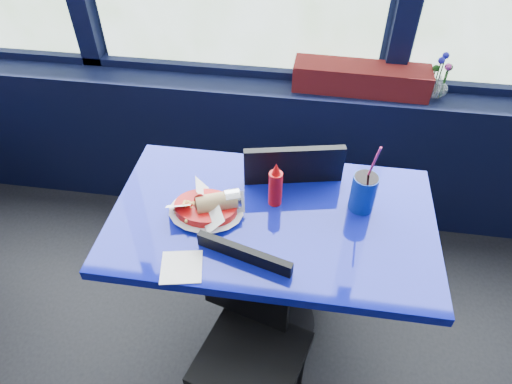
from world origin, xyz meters
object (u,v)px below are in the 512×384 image
Objects in this scene: near_table at (271,248)px; chair_near_back at (298,202)px; ketchup_bottle at (275,186)px; planter_box at (361,78)px; soda_cup at (364,192)px; flower_vase at (438,84)px; food_basket at (207,207)px; chair_near_front at (249,330)px.

chair_near_back is at bearing 75.67° from near_table.
chair_near_back is at bearing 71.91° from ketchup_bottle.
soda_cup is (0.00, -0.77, -0.04)m from planter_box.
soda_cup is (0.24, -0.22, 0.31)m from chair_near_back.
near_table is 5.51× the size of flower_vase.
flower_vase is (0.36, -0.00, 0.00)m from planter_box.
food_basket is 1.33× the size of ketchup_bottle.
food_basket is (-0.92, -0.89, -0.08)m from flower_vase.
chair_near_front is 4.15× the size of ketchup_bottle.
chair_near_front is 3.69× the size of flower_vase.
chair_near_back is (0.08, 0.32, -0.04)m from near_table.
ketchup_bottle is (-0.32, -0.80, -0.03)m from planter_box.
planter_box is 2.51× the size of food_basket.
planter_box is 0.86m from ketchup_bottle.
flower_vase is (0.60, 0.55, 0.34)m from chair_near_back.
planter_box is (0.36, 1.18, 0.40)m from chair_near_front.
soda_cup reaches higher than chair_near_back.
chair_near_front is 0.54m from ketchup_bottle.
chair_near_front is at bearing -51.84° from food_basket.
soda_cup reaches higher than chair_near_front.
food_basket is at bearing -168.05° from soda_cup.
near_table is at bearing 63.42° from chair_near_back.
chair_near_front is 0.66m from soda_cup.
soda_cup is at bearing 15.60° from food_basket.
ketchup_bottle reaches higher than chair_near_back.
near_table is 0.43m from soda_cup.
near_table is 6.20× the size of ketchup_bottle.
ketchup_bottle is at bearing -175.72° from soda_cup.
food_basket is at bearing -158.43° from ketchup_bottle.
near_table is 3.79× the size of soda_cup.
planter_box is 2.05× the size of soda_cup.
near_table is 0.28m from ketchup_bottle.
soda_cup is (0.32, 0.02, -0.01)m from ketchup_bottle.
chair_near_back is at bearing 137.13° from soda_cup.
planter_box is 2.98× the size of flower_vase.
chair_near_front is at bearing -97.51° from near_table.
planter_box is 0.77m from soda_cup.
flower_vase reaches higher than chair_near_back.
flower_vase is 1.29m from food_basket.
planter_box is 3.35× the size of ketchup_bottle.
food_basket is at bearing -174.82° from near_table.
chair_near_front is at bearing -96.24° from ketchup_bottle.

